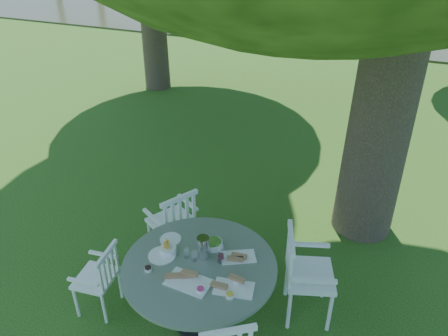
# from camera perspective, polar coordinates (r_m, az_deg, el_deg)

# --- Properties ---
(ground) EXTENTS (140.00, 140.00, 0.00)m
(ground) POSITION_cam_1_polar(r_m,az_deg,el_deg) (5.85, -0.73, -8.12)
(ground) COLOR #193F0D
(ground) RESTS_ON ground
(table) EXTENTS (1.48, 1.48, 0.77)m
(table) POSITION_cam_1_polar(r_m,az_deg,el_deg) (4.34, -3.18, -13.78)
(table) COLOR black
(table) RESTS_ON ground
(chair_ne) EXTENTS (0.61, 0.63, 1.01)m
(chair_ne) POSITION_cam_1_polar(r_m,az_deg,el_deg) (4.51, 9.95, -12.88)
(chair_ne) COLOR white
(chair_ne) RESTS_ON ground
(chair_nw) EXTENTS (0.63, 0.64, 0.95)m
(chair_nw) POSITION_cam_1_polar(r_m,az_deg,el_deg) (5.13, -6.35, -6.82)
(chair_nw) COLOR white
(chair_nw) RESTS_ON ground
(chair_sw) EXTENTS (0.42, 0.44, 0.80)m
(chair_sw) POSITION_cam_1_polar(r_m,az_deg,el_deg) (4.72, -15.67, -13.35)
(chair_sw) COLOR white
(chair_sw) RESTS_ON ground
(tableware) EXTENTS (1.14, 0.77, 0.24)m
(tableware) POSITION_cam_1_polar(r_m,az_deg,el_deg) (4.25, -3.12, -11.46)
(tableware) COLOR white
(tableware) RESTS_ON table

